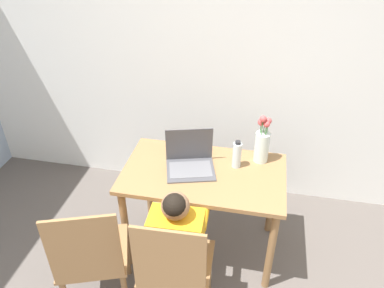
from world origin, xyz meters
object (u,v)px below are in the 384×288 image
(water_bottle, at_px, (237,155))
(person_seated, at_px, (179,236))
(chair_occupied, at_px, (175,270))
(flower_vase, at_px, (262,143))
(chair_spare, at_px, (92,258))
(laptop, at_px, (190,159))

(water_bottle, bearing_deg, person_seated, -113.64)
(chair_occupied, height_order, flower_vase, flower_vase)
(chair_occupied, distance_m, person_seated, 0.19)
(person_seated, xyz_separation_m, flower_vase, (0.42, 0.69, 0.25))
(person_seated, distance_m, water_bottle, 0.68)
(chair_spare, distance_m, laptop, 0.86)
(person_seated, height_order, water_bottle, person_seated)
(person_seated, relative_size, water_bottle, 4.86)
(chair_spare, xyz_separation_m, laptop, (0.44, 0.68, 0.29))
(chair_occupied, bearing_deg, person_seated, -90.00)
(chair_spare, bearing_deg, person_seated, 177.37)
(chair_spare, distance_m, flower_vase, 1.29)
(person_seated, distance_m, laptop, 0.55)
(flower_vase, bearing_deg, person_seated, -120.87)
(laptop, xyz_separation_m, flower_vase, (0.46, 0.17, 0.08))
(flower_vase, height_order, water_bottle, flower_vase)
(laptop, height_order, water_bottle, laptop)
(chair_occupied, xyz_separation_m, water_bottle, (0.25, 0.72, 0.33))
(water_bottle, bearing_deg, flower_vase, 33.07)
(chair_occupied, bearing_deg, laptop, -88.04)
(chair_occupied, height_order, water_bottle, chair_occupied)
(chair_spare, xyz_separation_m, water_bottle, (0.74, 0.74, 0.33))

